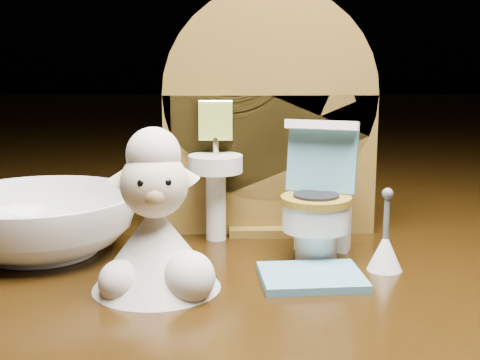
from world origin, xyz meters
name	(u,v)px	position (x,y,z in m)	size (l,w,h in m)	color
backdrop_panel	(268,127)	(0.00, 0.06, 0.07)	(0.13, 0.05, 0.15)	brown
toy_toilet	(319,207)	(0.02, 0.02, 0.03)	(0.04, 0.05, 0.08)	white
bath_mat	(312,277)	(0.02, -0.03, 0.00)	(0.05, 0.04, 0.00)	#5391A8
toilet_brush	(385,249)	(0.06, -0.01, 0.01)	(0.02, 0.02, 0.04)	white
plush_lamb	(156,234)	(-0.06, -0.04, 0.03)	(0.06, 0.06, 0.08)	beige
ceramic_bowl	(40,224)	(-0.13, 0.02, 0.02)	(0.11, 0.11, 0.03)	white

